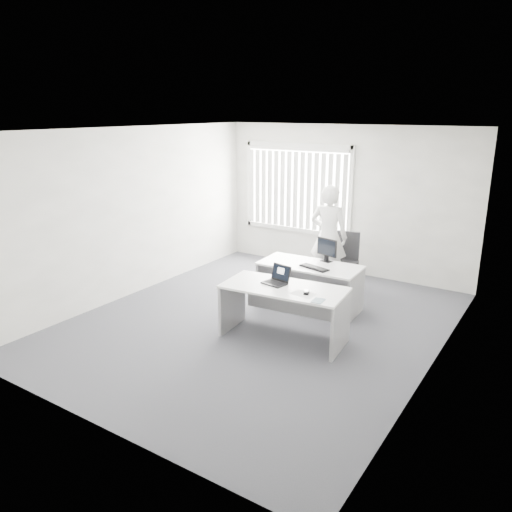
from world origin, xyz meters
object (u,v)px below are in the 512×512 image
Objects in this scene: desk_near at (284,301)px; monitor at (327,250)px; desk_far at (310,277)px; laptop at (274,275)px; office_chair at (345,270)px; person at (329,236)px.

monitor reaches higher than desk_near.
desk_far is at bearing -103.29° from monitor.
monitor is (0.09, 1.47, 0.03)m from laptop.
office_chair is at bearing 108.95° from monitor.
desk_near is 0.95× the size of person.
desk_near is at bearing -96.77° from office_chair.
office_chair is (-0.15, 2.45, -0.24)m from desk_near.
person reaches higher than laptop.
office_chair is 2.50m from laptop.
office_chair is at bearing -160.44° from person.
desk_near is 0.38m from laptop.
desk_near is 4.59× the size of monitor.
desk_near is at bearing 92.14° from person.
office_chair is 0.54× the size of person.
desk_near is 1.78× the size of office_chair.
person is at bearing 107.05° from laptop.
desk_far is 1.65× the size of office_chair.
monitor is at bearing 104.98° from person.
desk_near is 1.23m from desk_far.
desk_far is 0.50m from monitor.
desk_far is 1.24m from laptop.
person reaches higher than monitor.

